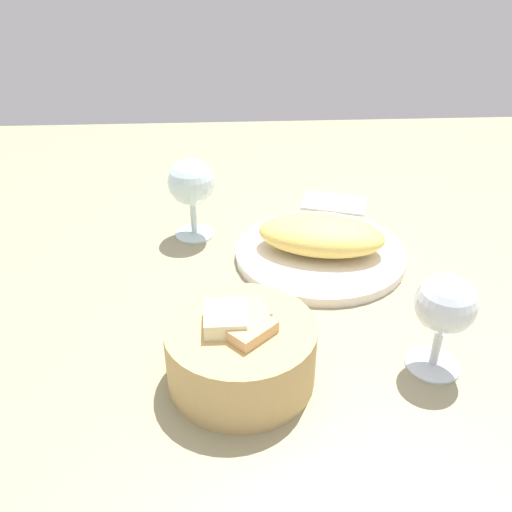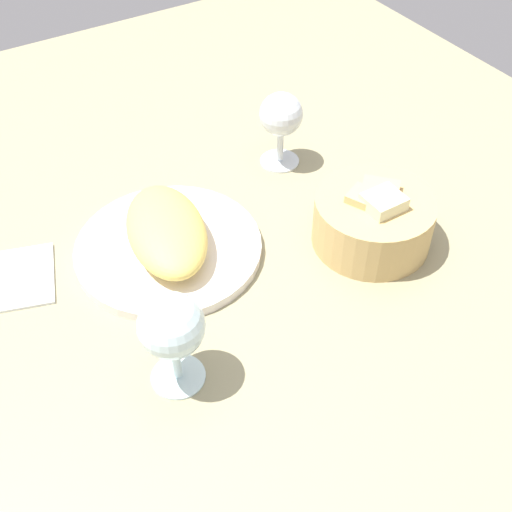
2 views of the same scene
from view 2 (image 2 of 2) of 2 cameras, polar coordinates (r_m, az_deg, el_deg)
ground_plane at (r=90.49cm, az=-4.33°, el=0.37°), size 140.00×140.00×2.00cm
plate at (r=89.08cm, az=-7.59°, el=0.69°), size 25.06×25.06×1.40cm
omelette at (r=86.89cm, az=-7.79°, el=2.22°), size 20.29×14.28×5.06cm
lettuce_garnish at (r=91.93cm, az=-9.71°, el=3.14°), size 4.19×4.19×1.16cm
bread_basket at (r=89.14cm, az=10.14°, el=3.17°), size 16.04×16.04×9.00cm
wine_glass_near at (r=69.26cm, az=-7.32°, el=-6.33°), size 7.22×7.22×12.77cm
wine_glass_far at (r=99.83cm, az=2.19°, el=11.86°), size 6.56×6.56×11.93cm
folded_napkin at (r=90.20cm, az=-19.33°, el=-1.61°), size 12.62×10.04×0.80cm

